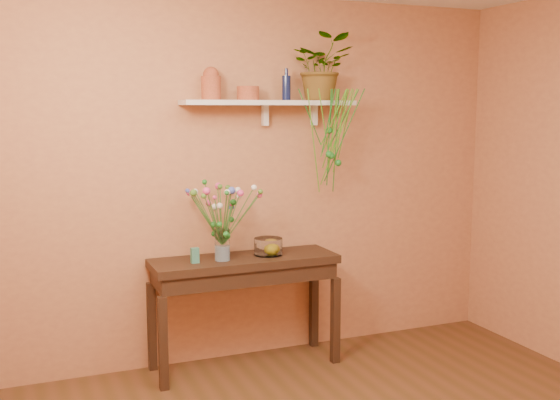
{
  "coord_description": "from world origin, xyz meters",
  "views": [
    {
      "loc": [
        -1.71,
        -2.63,
        1.87
      ],
      "look_at": [
        0.0,
        1.55,
        1.25
      ],
      "focal_mm": 42.31,
      "sensor_mm": 36.0,
      "label": 1
    }
  ],
  "objects_px": {
    "terracotta_jug": "(211,84)",
    "blue_bottle": "(286,87)",
    "glass_bowl": "(268,247)",
    "sideboard": "(245,273)",
    "spider_plant": "(322,67)",
    "bouquet": "(221,203)",
    "glass_vase": "(222,247)"
  },
  "relations": [
    {
      "from": "terracotta_jug",
      "to": "blue_bottle",
      "type": "height_order",
      "value": "blue_bottle"
    },
    {
      "from": "bouquet",
      "to": "glass_bowl",
      "type": "bearing_deg",
      "value": 6.53
    },
    {
      "from": "terracotta_jug",
      "to": "blue_bottle",
      "type": "relative_size",
      "value": 0.99
    },
    {
      "from": "glass_vase",
      "to": "bouquet",
      "type": "bearing_deg",
      "value": 178.26
    },
    {
      "from": "glass_vase",
      "to": "bouquet",
      "type": "relative_size",
      "value": 0.44
    },
    {
      "from": "glass_vase",
      "to": "terracotta_jug",
      "type": "bearing_deg",
      "value": 99.61
    },
    {
      "from": "terracotta_jug",
      "to": "blue_bottle",
      "type": "distance_m",
      "value": 0.57
    },
    {
      "from": "blue_bottle",
      "to": "glass_bowl",
      "type": "relative_size",
      "value": 1.12
    },
    {
      "from": "glass_vase",
      "to": "bouquet",
      "type": "height_order",
      "value": "bouquet"
    },
    {
      "from": "blue_bottle",
      "to": "glass_vase",
      "type": "bearing_deg",
      "value": -164.61
    },
    {
      "from": "glass_bowl",
      "to": "blue_bottle",
      "type": "bearing_deg",
      "value": 30.27
    },
    {
      "from": "terracotta_jug",
      "to": "sideboard",
      "type": "bearing_deg",
      "value": -26.99
    },
    {
      "from": "sideboard",
      "to": "spider_plant",
      "type": "relative_size",
      "value": 2.74
    },
    {
      "from": "glass_vase",
      "to": "glass_bowl",
      "type": "relative_size",
      "value": 1.08
    },
    {
      "from": "blue_bottle",
      "to": "glass_bowl",
      "type": "bearing_deg",
      "value": -149.73
    },
    {
      "from": "glass_vase",
      "to": "glass_bowl",
      "type": "bearing_deg",
      "value": 6.6
    },
    {
      "from": "blue_bottle",
      "to": "bouquet",
      "type": "xyz_separation_m",
      "value": [
        -0.55,
        -0.15,
        -0.81
      ]
    },
    {
      "from": "spider_plant",
      "to": "bouquet",
      "type": "xyz_separation_m",
      "value": [
        -0.85,
        -0.17,
        -0.96
      ]
    },
    {
      "from": "blue_bottle",
      "to": "glass_bowl",
      "type": "xyz_separation_m",
      "value": [
        -0.19,
        -0.11,
        -1.16
      ]
    },
    {
      "from": "glass_vase",
      "to": "glass_bowl",
      "type": "xyz_separation_m",
      "value": [
        0.36,
        0.04,
        -0.04
      ]
    },
    {
      "from": "terracotta_jug",
      "to": "spider_plant",
      "type": "bearing_deg",
      "value": 1.88
    },
    {
      "from": "terracotta_jug",
      "to": "spider_plant",
      "type": "relative_size",
      "value": 0.47
    },
    {
      "from": "bouquet",
      "to": "glass_bowl",
      "type": "relative_size",
      "value": 2.49
    },
    {
      "from": "spider_plant",
      "to": "bouquet",
      "type": "bearing_deg",
      "value": -168.77
    },
    {
      "from": "blue_bottle",
      "to": "glass_bowl",
      "type": "distance_m",
      "value": 1.18
    },
    {
      "from": "bouquet",
      "to": "terracotta_jug",
      "type": "bearing_deg",
      "value": 98.33
    },
    {
      "from": "spider_plant",
      "to": "glass_bowl",
      "type": "relative_size",
      "value": 2.38
    },
    {
      "from": "sideboard",
      "to": "terracotta_jug",
      "type": "distance_m",
      "value": 1.37
    },
    {
      "from": "terracotta_jug",
      "to": "bouquet",
      "type": "bearing_deg",
      "value": -81.67
    },
    {
      "from": "terracotta_jug",
      "to": "bouquet",
      "type": "relative_size",
      "value": 0.45
    },
    {
      "from": "terracotta_jug",
      "to": "bouquet",
      "type": "xyz_separation_m",
      "value": [
        0.02,
        -0.14,
        -0.82
      ]
    },
    {
      "from": "sideboard",
      "to": "bouquet",
      "type": "bearing_deg",
      "value": -168.0
    }
  ]
}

